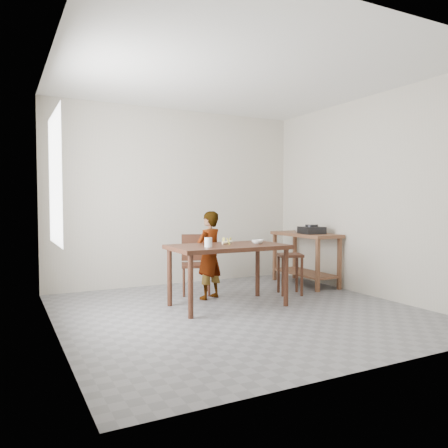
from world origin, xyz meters
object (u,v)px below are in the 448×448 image
child (209,255)px  dining_chair (196,265)px  dining_table (228,275)px  stool (290,274)px  prep_counter (305,259)px

child → dining_chair: (-0.04, 0.34, -0.17)m
dining_chair → dining_table: bearing=-64.0°
dining_table → stool: 1.11m
dining_table → stool: (1.08, 0.21, -0.09)m
dining_table → stool: size_ratio=2.50×
prep_counter → dining_chair: (-1.78, 0.12, 0.01)m
prep_counter → dining_chair: 1.79m
dining_chair → prep_counter: bearing=17.7°
dining_chair → stool: size_ratio=1.46×
dining_chair → stool: 1.30m
dining_chair → stool: bearing=-6.3°
child → prep_counter: bearing=163.7°
dining_table → dining_chair: (-0.06, 0.82, 0.03)m
prep_counter → child: (-1.75, -0.22, 0.18)m
dining_table → stool: bearing=11.2°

